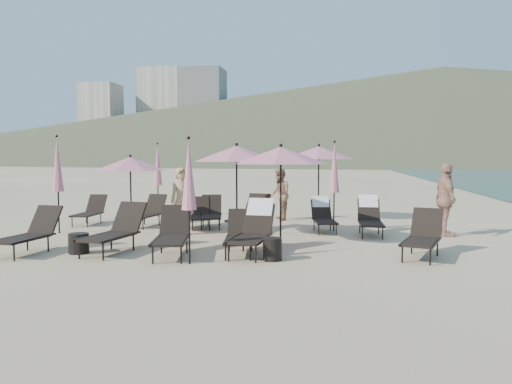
% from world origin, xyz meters
% --- Properties ---
extents(ground, '(800.00, 800.00, 0.00)m').
position_xyz_m(ground, '(0.00, 0.00, 0.00)').
color(ground, '#D6BA8C').
rests_on(ground, ground).
extents(volcanic_headland, '(690.00, 690.00, 55.00)m').
position_xyz_m(volcanic_headland, '(71.37, 302.62, 26.49)').
color(volcanic_headland, brown).
rests_on(volcanic_headland, ground).
extents(hotel_skyline, '(109.00, 82.00, 55.00)m').
position_xyz_m(hotel_skyline, '(-93.62, 271.21, 24.18)').
color(hotel_skyline, beige).
rests_on(hotel_skyline, ground).
extents(lounger_0, '(0.76, 1.72, 0.97)m').
position_xyz_m(lounger_0, '(-4.04, -0.38, 0.45)').
color(lounger_0, black).
rests_on(lounger_0, ground).
extents(lounger_1, '(0.92, 1.88, 1.03)m').
position_xyz_m(lounger_1, '(-2.28, 0.04, 0.48)').
color(lounger_1, black).
rests_on(lounger_1, ground).
extents(lounger_2, '(1.00, 1.84, 1.00)m').
position_xyz_m(lounger_2, '(-0.93, -0.12, 0.47)').
color(lounger_2, black).
rests_on(lounger_2, ground).
extents(lounger_3, '(0.79, 1.86, 1.13)m').
position_xyz_m(lounger_3, '(0.70, 0.41, 0.54)').
color(lounger_3, black).
rests_on(lounger_3, ground).
extents(lounger_4, '(0.82, 1.63, 0.90)m').
position_xyz_m(lounger_4, '(0.41, 0.34, 0.42)').
color(lounger_4, black).
rests_on(lounger_4, ground).
extents(lounger_5, '(1.09, 1.77, 0.95)m').
position_xyz_m(lounger_5, '(4.20, 0.63, 0.45)').
color(lounger_5, black).
rests_on(lounger_5, ground).
extents(lounger_6, '(0.68, 1.55, 0.87)m').
position_xyz_m(lounger_6, '(-5.09, 4.18, 0.41)').
color(lounger_6, black).
rests_on(lounger_6, ground).
extents(lounger_7, '(0.78, 1.64, 0.91)m').
position_xyz_m(lounger_7, '(-3.18, 4.08, 0.43)').
color(lounger_7, black).
rests_on(lounger_7, ground).
extents(lounger_8, '(0.94, 1.68, 0.91)m').
position_xyz_m(lounger_8, '(-1.25, 4.20, 0.43)').
color(lounger_8, black).
rests_on(lounger_8, ground).
extents(lounger_9, '(1.03, 1.85, 1.00)m').
position_xyz_m(lounger_9, '(0.03, 3.56, 0.47)').
color(lounger_9, black).
rests_on(lounger_9, ground).
extents(lounger_10, '(0.83, 1.59, 0.94)m').
position_xyz_m(lounger_10, '(2.04, 3.91, 0.45)').
color(lounger_10, black).
rests_on(lounger_10, ground).
extents(lounger_11, '(0.65, 1.65, 1.02)m').
position_xyz_m(lounger_11, '(3.29, 3.53, 0.49)').
color(lounger_11, black).
rests_on(lounger_11, ground).
extents(lounger_12, '(1.00, 1.60, 0.86)m').
position_xyz_m(lounger_12, '(-1.55, 4.08, 0.40)').
color(lounger_12, black).
rests_on(lounger_12, ground).
extents(umbrella_open_0, '(1.98, 1.98, 2.13)m').
position_xyz_m(umbrella_open_0, '(-3.01, 2.53, 1.88)').
color(umbrella_open_0, black).
rests_on(umbrella_open_0, ground).
extents(umbrella_open_1, '(2.26, 2.26, 2.43)m').
position_xyz_m(umbrella_open_1, '(-0.12, 2.52, 2.15)').
color(umbrella_open_1, black).
rests_on(umbrella_open_1, ground).
extents(umbrella_open_2, '(2.20, 2.20, 2.37)m').
position_xyz_m(umbrella_open_2, '(1.13, 1.59, 2.10)').
color(umbrella_open_2, black).
rests_on(umbrella_open_2, ground).
extents(umbrella_open_3, '(2.32, 2.32, 2.49)m').
position_xyz_m(umbrella_open_3, '(1.79, 6.37, 2.20)').
color(umbrella_open_3, black).
rests_on(umbrella_open_3, ground).
extents(umbrella_closed_0, '(0.29, 0.29, 2.46)m').
position_xyz_m(umbrella_closed_0, '(-0.33, -0.86, 1.71)').
color(umbrella_closed_0, black).
rests_on(umbrella_closed_0, ground).
extents(umbrella_closed_1, '(0.29, 0.29, 2.52)m').
position_xyz_m(umbrella_closed_1, '(2.33, 3.93, 1.75)').
color(umbrella_closed_1, black).
rests_on(umbrella_closed_1, ground).
extents(umbrella_closed_2, '(0.31, 0.31, 2.65)m').
position_xyz_m(umbrella_closed_2, '(-4.98, 2.29, 1.85)').
color(umbrella_closed_2, black).
rests_on(umbrella_closed_2, ground).
extents(umbrella_closed_3, '(0.30, 0.30, 2.55)m').
position_xyz_m(umbrella_closed_3, '(-3.71, 6.34, 1.78)').
color(umbrella_closed_3, black).
rests_on(umbrella_closed_3, ground).
extents(side_table_0, '(0.43, 0.43, 0.43)m').
position_xyz_m(side_table_0, '(-2.99, -0.22, 0.22)').
color(side_table_0, black).
rests_on(side_table_0, ground).
extents(side_table_1, '(0.38, 0.38, 0.45)m').
position_xyz_m(side_table_1, '(1.19, -0.24, 0.23)').
color(side_table_1, black).
rests_on(side_table_1, ground).
extents(beachgoer_a, '(0.78, 0.70, 1.79)m').
position_xyz_m(beachgoer_a, '(-1.59, 2.56, 0.89)').
color(beachgoer_a, tan).
rests_on(beachgoer_a, ground).
extents(beachgoer_b, '(0.86, 0.97, 1.69)m').
position_xyz_m(beachgoer_b, '(0.54, 6.11, 0.84)').
color(beachgoer_b, '#A07252').
rests_on(beachgoer_b, ground).
extents(beachgoer_c, '(0.64, 1.18, 1.91)m').
position_xyz_m(beachgoer_c, '(5.21, 3.58, 0.95)').
color(beachgoer_c, tan).
rests_on(beachgoer_c, ground).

